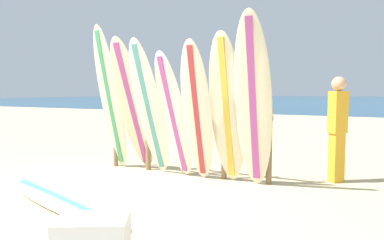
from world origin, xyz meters
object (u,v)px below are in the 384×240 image
(surfboard_lying_on_sand, at_px, (62,201))
(beachgoer_standing, at_px, (338,124))
(surfboard_leaning_center_left, at_px, (150,109))
(surfboard_leaning_right, at_px, (227,109))
(surfboard_leaning_far_right, at_px, (253,102))
(surfboard_leaning_center_right, at_px, (197,113))
(surfboard_leaning_far_left, at_px, (110,99))
(surfboard_leaning_center, at_px, (174,116))
(cooler_box, at_px, (92,239))
(surfboard_rack, at_px, (184,133))
(surfboard_leaning_left, at_px, (133,107))

(surfboard_lying_on_sand, relative_size, beachgoer_standing, 1.74)
(surfboard_leaning_center_left, bearing_deg, surfboard_leaning_right, 4.97)
(surfboard_leaning_center_left, distance_m, surfboard_leaning_far_right, 1.75)
(surfboard_leaning_center_right, xyz_separation_m, surfboard_lying_on_sand, (-1.07, -1.72, -1.06))
(surfboard_leaning_center_right, distance_m, beachgoer_standing, 2.20)
(surfboard_leaning_far_left, xyz_separation_m, surfboard_leaning_center, (1.39, -0.15, -0.26))
(surfboard_leaning_far_right, xyz_separation_m, beachgoer_standing, (1.05, 0.99, -0.36))
(surfboard_leaning_center_right, bearing_deg, surfboard_leaning_right, 15.13)
(surfboard_leaning_center, xyz_separation_m, cooler_box, (0.76, -2.74, -0.84))
(beachgoer_standing, bearing_deg, surfboard_leaning_center, -157.01)
(surfboard_lying_on_sand, bearing_deg, surfboard_leaning_right, 50.49)
(surfboard_lying_on_sand, distance_m, beachgoer_standing, 4.17)
(surfboard_leaning_far_left, bearing_deg, cooler_box, -53.31)
(surfboard_rack, bearing_deg, surfboard_leaning_far_left, -169.05)
(surfboard_leaning_right, bearing_deg, surfboard_leaning_center_left, -175.03)
(surfboard_leaning_right, height_order, surfboard_leaning_far_right, surfboard_leaning_far_right)
(surfboard_lying_on_sand, bearing_deg, surfboard_leaning_center_right, 58.04)
(surfboard_leaning_center, xyz_separation_m, surfboard_leaning_center_right, (0.43, -0.03, 0.07))
(surfboard_leaning_center_right, distance_m, cooler_box, 2.88)
(surfboard_leaning_far_right, bearing_deg, surfboard_leaning_center, -179.67)
(surfboard_rack, relative_size, surfboard_lying_on_sand, 1.06)
(surfboard_leaning_center_right, bearing_deg, surfboard_leaning_far_right, 2.33)
(surfboard_leaning_center_right, relative_size, surfboard_lying_on_sand, 0.76)
(surfboard_leaning_center_left, bearing_deg, cooler_box, -66.15)
(surfboard_leaning_left, bearing_deg, surfboard_leaning_far_right, -3.11)
(surfboard_leaning_far_left, distance_m, cooler_box, 3.77)
(surfboard_leaning_center_left, distance_m, surfboard_lying_on_sand, 2.05)
(surfboard_leaning_right, relative_size, beachgoer_standing, 1.39)
(surfboard_leaning_left, distance_m, surfboard_leaning_center_left, 0.47)
(surfboard_leaning_far_left, distance_m, surfboard_leaning_right, 2.27)
(surfboard_leaning_right, height_order, surfboard_lying_on_sand, surfboard_leaning_right)
(surfboard_rack, bearing_deg, cooler_box, -75.91)
(surfboard_leaning_center_right, distance_m, surfboard_leaning_right, 0.46)
(surfboard_leaning_center_left, xyz_separation_m, surfboard_leaning_far_right, (1.75, 0.03, 0.14))
(surfboard_leaning_center_right, height_order, cooler_box, surfboard_leaning_center_right)
(cooler_box, bearing_deg, surfboard_lying_on_sand, 116.27)
(surfboard_leaning_far_left, xyz_separation_m, surfboard_leaning_center_left, (0.95, -0.17, -0.16))
(surfboard_leaning_center_left, height_order, surfboard_leaning_center_right, surfboard_leaning_center_left)
(surfboard_leaning_center_right, height_order, surfboard_leaning_right, surfboard_leaning_right)
(surfboard_leaning_left, distance_m, surfboard_leaning_center, 0.91)
(surfboard_leaning_left, height_order, surfboard_lying_on_sand, surfboard_leaning_left)
(surfboard_leaning_center_left, xyz_separation_m, cooler_box, (1.20, -2.72, -0.95))
(surfboard_leaning_left, bearing_deg, surfboard_rack, 18.23)
(surfboard_leaning_center_right, bearing_deg, surfboard_leaning_left, 173.29)
(surfboard_leaning_center_left, relative_size, surfboard_leaning_right, 0.98)
(surfboard_leaning_center, height_order, surfboard_leaning_center_right, surfboard_leaning_center_right)
(surfboard_leaning_far_left, height_order, surfboard_leaning_far_right, surfboard_leaning_far_left)
(surfboard_leaning_right, bearing_deg, surfboard_rack, 160.66)
(surfboard_leaning_center, bearing_deg, surfboard_leaning_right, 6.01)
(surfboard_rack, xyz_separation_m, surfboard_lying_on_sand, (-0.62, -2.16, -0.67))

